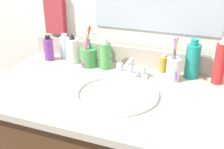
{
  "coord_description": "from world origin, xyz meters",
  "views": [
    {
      "loc": [
        0.37,
        -0.94,
        1.27
      ],
      "look_at": [
        0.01,
        0.0,
        0.81
      ],
      "focal_mm": 45.0,
      "sensor_mm": 36.0,
      "label": 1
    }
  ],
  "objects_px": {
    "bottle_spray_red": "(220,62)",
    "bottle_lotion_white": "(73,50)",
    "bottle_toner_green": "(105,55)",
    "cup_green": "(89,56)",
    "faucet": "(131,70)",
    "bottle_oil_amber": "(163,64)",
    "bottle_gel_clear": "(65,47)",
    "cup_white_ceramic": "(173,67)",
    "hand_towel": "(55,13)",
    "bottle_cream_purple": "(49,49)",
    "bottle_mouthwash_teal": "(192,61)"
  },
  "relations": [
    {
      "from": "bottle_spray_red",
      "to": "cup_white_ceramic",
      "type": "relative_size",
      "value": 1.08
    },
    {
      "from": "bottle_toner_green",
      "to": "cup_white_ceramic",
      "type": "relative_size",
      "value": 0.79
    },
    {
      "from": "bottle_spray_red",
      "to": "cup_green",
      "type": "bearing_deg",
      "value": -177.82
    },
    {
      "from": "cup_green",
      "to": "bottle_gel_clear",
      "type": "bearing_deg",
      "value": 160.2
    },
    {
      "from": "cup_white_ceramic",
      "to": "bottle_spray_red",
      "type": "bearing_deg",
      "value": 10.82
    },
    {
      "from": "bottle_lotion_white",
      "to": "bottle_gel_clear",
      "type": "xyz_separation_m",
      "value": [
        -0.07,
        0.04,
        -0.01
      ]
    },
    {
      "from": "hand_towel",
      "to": "bottle_toner_green",
      "type": "relative_size",
      "value": 1.46
    },
    {
      "from": "faucet",
      "to": "bottle_cream_purple",
      "type": "height_order",
      "value": "bottle_cream_purple"
    },
    {
      "from": "bottle_oil_amber",
      "to": "bottle_mouthwash_teal",
      "type": "bearing_deg",
      "value": -7.22
    },
    {
      "from": "bottle_oil_amber",
      "to": "hand_towel",
      "type": "bearing_deg",
      "value": 174.9
    },
    {
      "from": "hand_towel",
      "to": "bottle_gel_clear",
      "type": "relative_size",
      "value": 1.71
    },
    {
      "from": "bottle_mouthwash_teal",
      "to": "cup_green",
      "type": "distance_m",
      "value": 0.48
    },
    {
      "from": "bottle_toner_green",
      "to": "cup_green",
      "type": "distance_m",
      "value": 0.09
    },
    {
      "from": "bottle_spray_red",
      "to": "bottle_lotion_white",
      "type": "bearing_deg",
      "value": -179.42
    },
    {
      "from": "bottle_spray_red",
      "to": "bottle_oil_amber",
      "type": "distance_m",
      "value": 0.25
    },
    {
      "from": "hand_towel",
      "to": "bottle_lotion_white",
      "type": "relative_size",
      "value": 1.48
    },
    {
      "from": "bottle_toner_green",
      "to": "bottle_spray_red",
      "type": "bearing_deg",
      "value": 2.45
    },
    {
      "from": "hand_towel",
      "to": "cup_green",
      "type": "distance_m",
      "value": 0.31
    },
    {
      "from": "bottle_gel_clear",
      "to": "cup_white_ceramic",
      "type": "distance_m",
      "value": 0.58
    },
    {
      "from": "bottle_cream_purple",
      "to": "bottle_spray_red",
      "type": "bearing_deg",
      "value": 1.46
    },
    {
      "from": "cup_white_ceramic",
      "to": "hand_towel",
      "type": "bearing_deg",
      "value": 169.15
    },
    {
      "from": "bottle_gel_clear",
      "to": "cup_white_ceramic",
      "type": "xyz_separation_m",
      "value": [
        0.57,
        -0.07,
        -0.0
      ]
    },
    {
      "from": "bottle_spray_red",
      "to": "cup_green",
      "type": "relative_size",
      "value": 1.05
    },
    {
      "from": "hand_towel",
      "to": "bottle_mouthwash_teal",
      "type": "height_order",
      "value": "hand_towel"
    },
    {
      "from": "bottle_cream_purple",
      "to": "bottle_gel_clear",
      "type": "bearing_deg",
      "value": 42.6
    },
    {
      "from": "hand_towel",
      "to": "bottle_spray_red",
      "type": "relative_size",
      "value": 1.06
    },
    {
      "from": "bottle_lotion_white",
      "to": "bottle_toner_green",
      "type": "relative_size",
      "value": 0.99
    },
    {
      "from": "bottle_lotion_white",
      "to": "bottle_gel_clear",
      "type": "height_order",
      "value": "bottle_lotion_white"
    },
    {
      "from": "bottle_oil_amber",
      "to": "cup_white_ceramic",
      "type": "relative_size",
      "value": 0.43
    },
    {
      "from": "cup_green",
      "to": "bottle_spray_red",
      "type": "bearing_deg",
      "value": 2.18
    },
    {
      "from": "bottle_gel_clear",
      "to": "bottle_cream_purple",
      "type": "distance_m",
      "value": 0.08
    },
    {
      "from": "hand_towel",
      "to": "faucet",
      "type": "xyz_separation_m",
      "value": [
        0.47,
        -0.15,
        -0.19
      ]
    },
    {
      "from": "hand_towel",
      "to": "bottle_cream_purple",
      "type": "bearing_deg",
      "value": -82.28
    },
    {
      "from": "bottle_lotion_white",
      "to": "bottle_toner_green",
      "type": "xyz_separation_m",
      "value": [
        0.18,
        -0.01,
        0.0
      ]
    },
    {
      "from": "bottle_mouthwash_teal",
      "to": "bottle_gel_clear",
      "type": "distance_m",
      "value": 0.64
    },
    {
      "from": "hand_towel",
      "to": "faucet",
      "type": "relative_size",
      "value": 1.38
    },
    {
      "from": "bottle_gel_clear",
      "to": "cup_green",
      "type": "distance_m",
      "value": 0.17
    },
    {
      "from": "hand_towel",
      "to": "bottle_lotion_white",
      "type": "height_order",
      "value": "hand_towel"
    },
    {
      "from": "bottle_lotion_white",
      "to": "bottle_oil_amber",
      "type": "xyz_separation_m",
      "value": [
        0.44,
        0.04,
        -0.03
      ]
    },
    {
      "from": "bottle_oil_amber",
      "to": "bottle_lotion_white",
      "type": "bearing_deg",
      "value": -174.35
    },
    {
      "from": "faucet",
      "to": "bottle_gel_clear",
      "type": "relative_size",
      "value": 1.24
    },
    {
      "from": "bottle_mouthwash_teal",
      "to": "bottle_spray_red",
      "type": "xyz_separation_m",
      "value": [
        0.11,
        -0.02,
        0.02
      ]
    },
    {
      "from": "bottle_toner_green",
      "to": "bottle_cream_purple",
      "type": "relative_size",
      "value": 1.19
    },
    {
      "from": "faucet",
      "to": "cup_green",
      "type": "xyz_separation_m",
      "value": [
        -0.22,
        0.04,
        0.02
      ]
    },
    {
      "from": "bottle_cream_purple",
      "to": "bottle_toner_green",
      "type": "bearing_deg",
      "value": -0.16
    },
    {
      "from": "bottle_toner_green",
      "to": "bottle_gel_clear",
      "type": "bearing_deg",
      "value": 166.86
    },
    {
      "from": "bottle_gel_clear",
      "to": "cup_green",
      "type": "relative_size",
      "value": 0.65
    },
    {
      "from": "hand_towel",
      "to": "bottle_oil_amber",
      "type": "bearing_deg",
      "value": -5.1
    },
    {
      "from": "bottle_mouthwash_teal",
      "to": "cup_white_ceramic",
      "type": "xyz_separation_m",
      "value": [
        -0.07,
        -0.06,
        -0.02
      ]
    },
    {
      "from": "cup_green",
      "to": "cup_white_ceramic",
      "type": "xyz_separation_m",
      "value": [
        0.41,
        -0.01,
        0.01
      ]
    }
  ]
}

